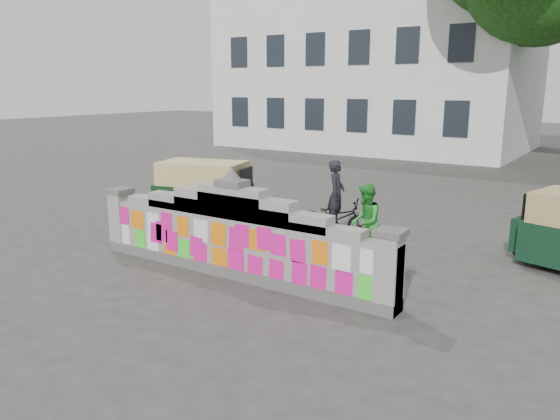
{
  "coord_description": "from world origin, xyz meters",
  "views": [
    {
      "loc": [
        6.01,
        -7.47,
        3.43
      ],
      "look_at": [
        0.36,
        1.0,
        1.1
      ],
      "focal_mm": 35.0,
      "sensor_mm": 36.0,
      "label": 1
    }
  ],
  "objects_px": {
    "pedestrian": "(365,222)",
    "rickshaw_left": "(206,190)",
    "cyclist_bike": "(336,218)",
    "cyclist_rider": "(336,205)"
  },
  "relations": [
    {
      "from": "pedestrian",
      "to": "rickshaw_left",
      "type": "bearing_deg",
      "value": -119.51
    },
    {
      "from": "rickshaw_left",
      "to": "cyclist_bike",
      "type": "bearing_deg",
      "value": -10.15
    },
    {
      "from": "pedestrian",
      "to": "rickshaw_left",
      "type": "distance_m",
      "value": 4.96
    },
    {
      "from": "cyclist_bike",
      "to": "cyclist_rider",
      "type": "bearing_deg",
      "value": -0.0
    },
    {
      "from": "cyclist_bike",
      "to": "pedestrian",
      "type": "xyz_separation_m",
      "value": [
        1.23,
        -1.08,
        0.31
      ]
    },
    {
      "from": "cyclist_bike",
      "to": "rickshaw_left",
      "type": "relative_size",
      "value": 0.62
    },
    {
      "from": "cyclist_bike",
      "to": "cyclist_rider",
      "type": "distance_m",
      "value": 0.32
    },
    {
      "from": "cyclist_bike",
      "to": "pedestrian",
      "type": "relative_size",
      "value": 1.14
    },
    {
      "from": "cyclist_bike",
      "to": "rickshaw_left",
      "type": "xyz_separation_m",
      "value": [
        -3.67,
        -0.31,
        0.33
      ]
    },
    {
      "from": "cyclist_bike",
      "to": "pedestrian",
      "type": "height_order",
      "value": "pedestrian"
    }
  ]
}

